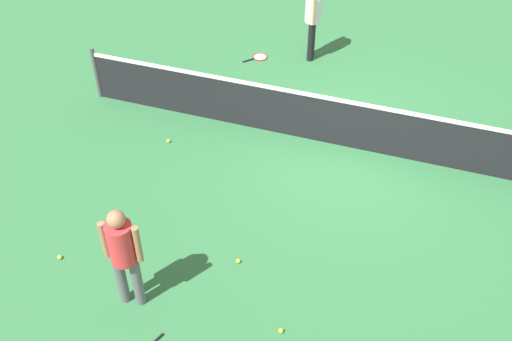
{
  "coord_description": "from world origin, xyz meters",
  "views": [
    {
      "loc": [
        1.08,
        -8.44,
        6.77
      ],
      "look_at": [
        -1.05,
        -2.11,
        0.9
      ],
      "focal_mm": 42.41,
      "sensor_mm": 36.0,
      "label": 1
    }
  ],
  "objects_px": {
    "tennis_racket_far_player": "(259,57)",
    "player_near_side": "(123,251)",
    "tennis_ball_midcourt": "(168,141)",
    "tennis_ball_stray_left": "(60,257)",
    "tennis_ball_by_net": "(238,261)",
    "tennis_ball_near_player": "(281,331)",
    "player_far_side": "(313,14)"
  },
  "relations": [
    {
      "from": "player_near_side",
      "to": "player_far_side",
      "type": "xyz_separation_m",
      "value": [
        0.65,
        6.97,
        0.0
      ]
    },
    {
      "from": "tennis_ball_stray_left",
      "to": "tennis_ball_near_player",
      "type": "bearing_deg",
      "value": -2.69
    },
    {
      "from": "player_far_side",
      "to": "tennis_ball_stray_left",
      "type": "distance_m",
      "value": 7.02
    },
    {
      "from": "player_near_side",
      "to": "tennis_ball_midcourt",
      "type": "height_order",
      "value": "player_near_side"
    },
    {
      "from": "tennis_ball_by_net",
      "to": "player_near_side",
      "type": "bearing_deg",
      "value": -136.18
    },
    {
      "from": "player_near_side",
      "to": "tennis_ball_by_net",
      "type": "height_order",
      "value": "player_near_side"
    },
    {
      "from": "player_near_side",
      "to": "tennis_ball_stray_left",
      "type": "xyz_separation_m",
      "value": [
        -1.36,
        0.32,
        -0.98
      ]
    },
    {
      "from": "player_near_side",
      "to": "tennis_ball_near_player",
      "type": "bearing_deg",
      "value": 4.38
    },
    {
      "from": "tennis_ball_by_net",
      "to": "player_far_side",
      "type": "bearing_deg",
      "value": 94.63
    },
    {
      "from": "player_near_side",
      "to": "tennis_ball_stray_left",
      "type": "relative_size",
      "value": 25.76
    },
    {
      "from": "tennis_racket_far_player",
      "to": "player_near_side",
      "type": "bearing_deg",
      "value": -86.57
    },
    {
      "from": "tennis_ball_by_net",
      "to": "tennis_ball_stray_left",
      "type": "distance_m",
      "value": 2.6
    },
    {
      "from": "player_far_side",
      "to": "tennis_ball_by_net",
      "type": "bearing_deg",
      "value": -85.37
    },
    {
      "from": "tennis_racket_far_player",
      "to": "tennis_ball_midcourt",
      "type": "distance_m",
      "value": 3.35
    },
    {
      "from": "tennis_ball_by_net",
      "to": "tennis_ball_midcourt",
      "type": "distance_m",
      "value": 3.08
    },
    {
      "from": "tennis_ball_near_player",
      "to": "tennis_ball_stray_left",
      "type": "xyz_separation_m",
      "value": [
        -3.41,
        0.16,
        0.0
      ]
    },
    {
      "from": "player_far_side",
      "to": "player_near_side",
      "type": "bearing_deg",
      "value": -95.32
    },
    {
      "from": "tennis_ball_midcourt",
      "to": "tennis_racket_far_player",
      "type": "bearing_deg",
      "value": 79.47
    },
    {
      "from": "tennis_ball_near_player",
      "to": "tennis_ball_midcourt",
      "type": "relative_size",
      "value": 1.0
    },
    {
      "from": "tennis_ball_near_player",
      "to": "player_near_side",
      "type": "bearing_deg",
      "value": -175.62
    },
    {
      "from": "tennis_ball_near_player",
      "to": "tennis_ball_midcourt",
      "type": "xyz_separation_m",
      "value": [
        -3.06,
        3.15,
        0.0
      ]
    },
    {
      "from": "tennis_ball_stray_left",
      "to": "tennis_ball_midcourt",
      "type": "bearing_deg",
      "value": 83.32
    },
    {
      "from": "tennis_racket_far_player",
      "to": "tennis_ball_stray_left",
      "type": "relative_size",
      "value": 8.36
    },
    {
      "from": "player_near_side",
      "to": "tennis_ball_by_net",
      "type": "bearing_deg",
      "value": 43.82
    },
    {
      "from": "tennis_ball_near_player",
      "to": "tennis_ball_by_net",
      "type": "relative_size",
      "value": 1.0
    },
    {
      "from": "tennis_ball_by_net",
      "to": "tennis_ball_midcourt",
      "type": "height_order",
      "value": "same"
    },
    {
      "from": "tennis_racket_far_player",
      "to": "tennis_ball_near_player",
      "type": "bearing_deg",
      "value": -69.18
    },
    {
      "from": "tennis_ball_midcourt",
      "to": "tennis_ball_stray_left",
      "type": "distance_m",
      "value": 3.01
    },
    {
      "from": "player_near_side",
      "to": "tennis_ball_stray_left",
      "type": "height_order",
      "value": "player_near_side"
    },
    {
      "from": "player_far_side",
      "to": "tennis_ball_by_net",
      "type": "height_order",
      "value": "player_far_side"
    },
    {
      "from": "player_near_side",
      "to": "tennis_racket_far_player",
      "type": "relative_size",
      "value": 3.08
    },
    {
      "from": "tennis_ball_by_net",
      "to": "tennis_ball_stray_left",
      "type": "xyz_separation_m",
      "value": [
        -2.48,
        -0.76,
        0.0
      ]
    }
  ]
}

